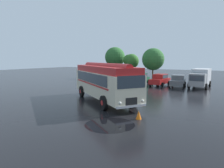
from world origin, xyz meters
name	(u,v)px	position (x,y,z in m)	size (l,w,h in m)	color
ground_plane	(106,100)	(0.00, 0.00, 0.00)	(120.00, 120.00, 0.00)	black
vintage_bus	(104,80)	(0.07, -0.49, 1.89)	(9.60, 7.90, 3.49)	beige
car_near_left	(125,78)	(-4.20, 12.92, 0.85)	(2.39, 4.40, 1.66)	#144C28
car_mid_left	(140,79)	(-1.55, 12.60, 0.85)	(1.99, 4.21, 1.66)	#144C28
car_mid_right	(160,80)	(1.50, 12.71, 0.85)	(2.29, 4.36, 1.66)	maroon
car_far_right	(178,81)	(4.07, 12.50, 0.85)	(2.25, 4.34, 1.66)	#4C5156
box_van	(201,77)	(6.83, 13.67, 1.36)	(2.57, 5.86, 2.50)	#B2B7BC
tree_far_left	(115,57)	(-10.35, 20.78, 4.19)	(4.16, 4.16, 6.32)	#4C3823
tree_left_of_centre	(131,61)	(-6.66, 20.46, 3.48)	(3.03, 2.88, 4.87)	#4C3823
tree_centre	(153,59)	(-1.80, 19.37, 3.78)	(3.99, 3.99, 5.81)	#4C3823
traffic_cone	(139,115)	(5.00, -4.25, 0.28)	(0.36, 0.36, 0.55)	orange
puddle_patch	(110,124)	(3.92, -6.09, 0.00)	(2.96, 2.96, 0.01)	black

